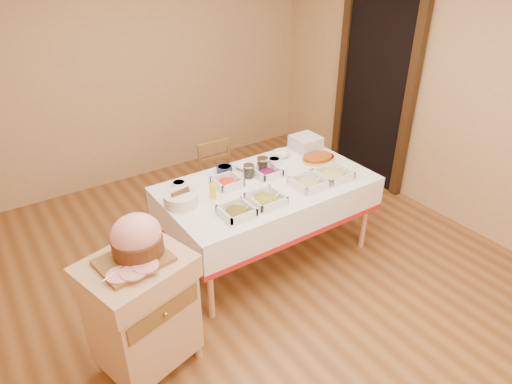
# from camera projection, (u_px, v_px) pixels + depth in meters

# --- Properties ---
(room_shell) EXTENTS (5.00, 5.00, 5.00)m
(room_shell) POSITION_uv_depth(u_px,v_px,m) (258.00, 145.00, 3.29)
(room_shell) COLOR brown
(room_shell) RESTS_ON ground
(doorway) EXTENTS (0.09, 1.10, 2.20)m
(doorway) POSITION_uv_depth(u_px,v_px,m) (375.00, 88.00, 5.11)
(doorway) COLOR black
(doorway) RESTS_ON ground
(dining_table) EXTENTS (1.82, 1.02, 0.76)m
(dining_table) POSITION_uv_depth(u_px,v_px,m) (267.00, 199.00, 4.00)
(dining_table) COLOR tan
(dining_table) RESTS_ON ground
(butcher_cart) EXTENTS (0.75, 0.67, 0.90)m
(butcher_cart) POSITION_uv_depth(u_px,v_px,m) (142.00, 309.00, 2.96)
(butcher_cart) COLOR tan
(butcher_cart) RESTS_ON ground
(dining_chair) EXTENTS (0.40, 0.38, 0.85)m
(dining_chair) POSITION_uv_depth(u_px,v_px,m) (221.00, 183.00, 4.58)
(dining_chair) COLOR brown
(dining_chair) RESTS_ON ground
(ham_on_board) EXTENTS (0.44, 0.42, 0.29)m
(ham_on_board) POSITION_uv_depth(u_px,v_px,m) (136.00, 240.00, 2.75)
(ham_on_board) COLOR brown
(ham_on_board) RESTS_ON butcher_cart
(serving_dish_a) EXTENTS (0.24, 0.24, 0.10)m
(serving_dish_a) POSITION_uv_depth(u_px,v_px,m) (237.00, 211.00, 3.46)
(serving_dish_a) COLOR silver
(serving_dish_a) RESTS_ON dining_table
(serving_dish_b) EXTENTS (0.26, 0.26, 0.11)m
(serving_dish_b) POSITION_uv_depth(u_px,v_px,m) (266.00, 199.00, 3.62)
(serving_dish_b) COLOR silver
(serving_dish_b) RESTS_ON dining_table
(serving_dish_c) EXTENTS (0.26, 0.26, 0.11)m
(serving_dish_c) POSITION_uv_depth(u_px,v_px,m) (309.00, 183.00, 3.85)
(serving_dish_c) COLOR silver
(serving_dish_c) RESTS_ON dining_table
(serving_dish_d) EXTENTS (0.27, 0.27, 0.10)m
(serving_dish_d) POSITION_uv_depth(u_px,v_px,m) (333.00, 174.00, 3.99)
(serving_dish_d) COLOR silver
(serving_dish_d) RESTS_ON dining_table
(serving_dish_e) EXTENTS (0.23, 0.22, 0.11)m
(serving_dish_e) POSITION_uv_depth(u_px,v_px,m) (227.00, 182.00, 3.86)
(serving_dish_e) COLOR silver
(serving_dish_e) RESTS_ON dining_table
(serving_dish_f) EXTENTS (0.22, 0.21, 0.10)m
(serving_dish_f) POSITION_uv_depth(u_px,v_px,m) (267.00, 172.00, 4.02)
(serving_dish_f) COLOR silver
(serving_dish_f) RESTS_ON dining_table
(small_bowl_left) EXTENTS (0.12, 0.12, 0.06)m
(small_bowl_left) POSITION_uv_depth(u_px,v_px,m) (179.00, 185.00, 3.83)
(small_bowl_left) COLOR silver
(small_bowl_left) RESTS_ON dining_table
(small_bowl_mid) EXTENTS (0.14, 0.14, 0.06)m
(small_bowl_mid) POSITION_uv_depth(u_px,v_px,m) (224.00, 169.00, 4.07)
(small_bowl_mid) COLOR navy
(small_bowl_mid) RESTS_ON dining_table
(small_bowl_right) EXTENTS (0.12, 0.12, 0.06)m
(small_bowl_right) POSITION_uv_depth(u_px,v_px,m) (274.00, 161.00, 4.21)
(small_bowl_right) COLOR silver
(small_bowl_right) RESTS_ON dining_table
(bowl_white_imported) EXTENTS (0.19, 0.19, 0.04)m
(bowl_white_imported) POSITION_uv_depth(u_px,v_px,m) (244.00, 167.00, 4.15)
(bowl_white_imported) COLOR silver
(bowl_white_imported) RESTS_ON dining_table
(bowl_small_imported) EXTENTS (0.22, 0.22, 0.05)m
(bowl_small_imported) POSITION_uv_depth(u_px,v_px,m) (282.00, 154.00, 4.37)
(bowl_small_imported) COLOR silver
(bowl_small_imported) RESTS_ON dining_table
(preserve_jar_left) EXTENTS (0.09, 0.09, 0.12)m
(preserve_jar_left) POSITION_uv_depth(u_px,v_px,m) (249.00, 172.00, 3.98)
(preserve_jar_left) COLOR silver
(preserve_jar_left) RESTS_ON dining_table
(preserve_jar_right) EXTENTS (0.10, 0.10, 0.13)m
(preserve_jar_right) POSITION_uv_depth(u_px,v_px,m) (262.00, 165.00, 4.08)
(preserve_jar_right) COLOR silver
(preserve_jar_right) RESTS_ON dining_table
(mustard_bottle) EXTENTS (0.05, 0.05, 0.16)m
(mustard_bottle) POSITION_uv_depth(u_px,v_px,m) (213.00, 191.00, 3.66)
(mustard_bottle) COLOR yellow
(mustard_bottle) RESTS_ON dining_table
(bread_basket) EXTENTS (0.27, 0.27, 0.12)m
(bread_basket) POSITION_uv_depth(u_px,v_px,m) (181.00, 199.00, 3.58)
(bread_basket) COLOR silver
(bread_basket) RESTS_ON dining_table
(plate_stack) EXTENTS (0.25, 0.25, 0.14)m
(plate_stack) POSITION_uv_depth(u_px,v_px,m) (306.00, 143.00, 4.48)
(plate_stack) COLOR silver
(plate_stack) RESTS_ON dining_table
(brass_platter) EXTENTS (0.34, 0.24, 0.04)m
(brass_platter) POSITION_uv_depth(u_px,v_px,m) (318.00, 158.00, 4.30)
(brass_platter) COLOR gold
(brass_platter) RESTS_ON dining_table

